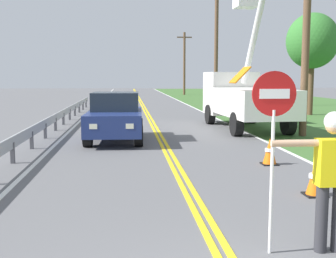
% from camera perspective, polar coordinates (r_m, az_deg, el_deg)
% --- Properties ---
extents(centerline_yellow_left, '(0.11, 110.00, 0.01)m').
position_cam_1_polar(centerline_yellow_left, '(23.18, -2.62, 1.36)').
color(centerline_yellow_left, yellow).
rests_on(centerline_yellow_left, ground).
extents(centerline_yellow_right, '(0.11, 110.00, 0.01)m').
position_cam_1_polar(centerline_yellow_right, '(23.19, -2.18, 1.36)').
color(centerline_yellow_right, yellow).
rests_on(centerline_yellow_right, ground).
extents(edge_line_right, '(0.12, 110.00, 0.01)m').
position_cam_1_polar(edge_line_right, '(23.65, 6.35, 1.43)').
color(edge_line_right, silver).
rests_on(edge_line_right, ground).
extents(edge_line_left, '(0.12, 110.00, 0.01)m').
position_cam_1_polar(edge_line_left, '(23.28, -11.28, 1.26)').
color(edge_line_left, silver).
rests_on(edge_line_left, ground).
extents(flagger_worker, '(1.09, 0.25, 1.83)m').
position_cam_1_polar(flagger_worker, '(5.92, 20.67, -5.39)').
color(flagger_worker, '#2D2D33').
rests_on(flagger_worker, ground).
extents(stop_sign_paddle, '(0.56, 0.04, 2.33)m').
position_cam_1_polar(stop_sign_paddle, '(5.54, 13.71, 0.99)').
color(stop_sign_paddle, silver).
rests_on(stop_sign_paddle, ground).
extents(utility_bucket_truck, '(2.67, 6.90, 5.95)m').
position_cam_1_polar(utility_bucket_truck, '(19.26, 9.81, 4.37)').
color(utility_bucket_truck, white).
rests_on(utility_bucket_truck, ground).
extents(oncoming_sedan_nearest, '(2.02, 4.16, 1.70)m').
position_cam_1_polar(oncoming_sedan_nearest, '(15.35, -6.94, 1.56)').
color(oncoming_sedan_nearest, navy).
rests_on(oncoming_sedan_nearest, ground).
extents(utility_pole_near, '(1.80, 0.28, 8.42)m').
position_cam_1_polar(utility_pole_near, '(17.32, 17.80, 13.69)').
color(utility_pole_near, brown).
rests_on(utility_pole_near, ground).
extents(utility_pole_mid, '(1.80, 0.28, 8.73)m').
position_cam_1_polar(utility_pole_mid, '(32.50, 6.37, 10.95)').
color(utility_pole_mid, brown).
rests_on(utility_pole_mid, ground).
extents(utility_pole_far, '(1.80, 0.28, 7.56)m').
position_cam_1_polar(utility_pole_far, '(53.41, 2.16, 8.77)').
color(utility_pole_far, brown).
rests_on(utility_pole_far, ground).
extents(traffic_cone_lead, '(0.40, 0.40, 0.70)m').
position_cam_1_polar(traffic_cone_lead, '(8.74, 18.84, -6.17)').
color(traffic_cone_lead, orange).
rests_on(traffic_cone_lead, ground).
extents(traffic_cone_mid, '(0.40, 0.40, 0.70)m').
position_cam_1_polar(traffic_cone_mid, '(11.45, 13.25, -2.93)').
color(traffic_cone_mid, orange).
rests_on(traffic_cone_mid, ground).
extents(guardrail_left_shoulder, '(0.10, 32.00, 0.71)m').
position_cam_1_polar(guardrail_left_shoulder, '(17.53, -15.22, 1.00)').
color(guardrail_left_shoulder, '#9EA0A3').
rests_on(guardrail_left_shoulder, ground).
extents(roadside_tree_verge, '(3.00, 3.00, 5.90)m').
position_cam_1_polar(roadside_tree_verge, '(26.88, 18.49, 10.89)').
color(roadside_tree_verge, brown).
rests_on(roadside_tree_verge, ground).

